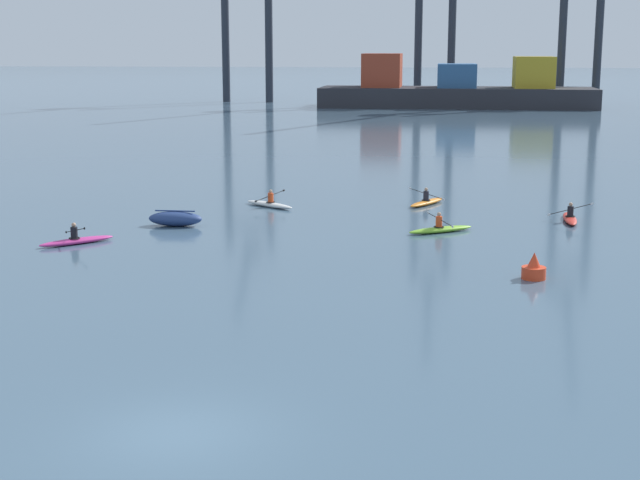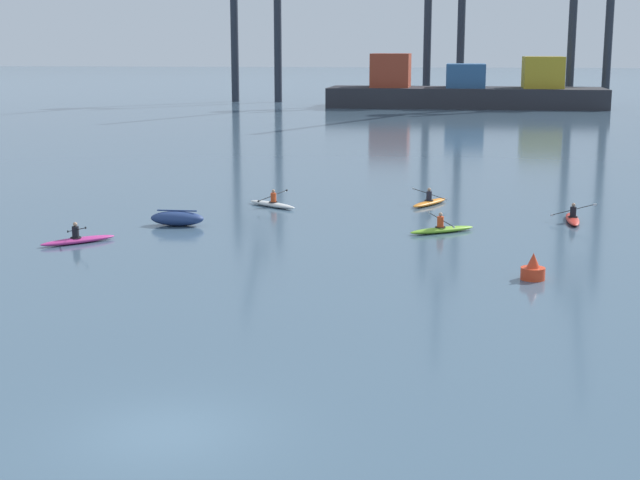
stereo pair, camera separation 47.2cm
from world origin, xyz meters
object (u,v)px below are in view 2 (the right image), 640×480
Objects in this scene: capsized_dinghy at (177,218)px; channel_buoy at (533,270)px; container_barge at (465,90)px; kayak_lime at (442,229)px; kayak_magenta at (78,239)px; kayak_red at (573,218)px; kayak_orange at (430,202)px; kayak_white at (272,204)px.

capsized_dinghy is 18.15m from channel_buoy.
container_barge is 102.61m from channel_buoy.
kayak_lime is at bearing 112.56° from channel_buoy.
container_barge is 100.35m from kayak_magenta.
kayak_red is at bearing 21.14° from kayak_magenta.
kayak_magenta is at bearing -139.95° from kayak_orange.
container_barge is 14.93× the size of capsized_dinghy.
kayak_lime is 7.75m from kayak_orange.
kayak_orange is at bearing 96.09° from kayak_lime.
channel_buoy is 12.48m from kayak_red.
kayak_orange is (14.86, 12.49, 0.00)m from kayak_magenta.
kayak_orange is 1.05× the size of kayak_white.
kayak_magenta is 0.86× the size of kayak_orange.
capsized_dinghy is (-13.77, -94.24, -2.13)m from container_barge.
kayak_lime and kayak_white have the same top height.
container_barge is at bearing 83.33° from kayak_white.
kayak_magenta is (-15.68, -4.79, -0.00)m from kayak_lime.
capsized_dinghy is 6.90m from kayak_white.
kayak_orange is 8.55m from kayak_white.
container_barge is 86.46m from kayak_orange.
kayak_red is at bearing -86.74° from container_barge.
kayak_orange is at bearing 12.56° from kayak_white.
kayak_red is at bearing 77.11° from channel_buoy.
channel_buoy is 0.35× the size of kayak_magenta.
container_barge reaches higher than kayak_lime.
kayak_white is 0.91× the size of kayak_red.
channel_buoy is at bearing -48.42° from kayak_white.
kayak_magenta is at bearing 169.20° from channel_buoy.
kayak_lime is 1.11× the size of kayak_magenta.
capsized_dinghy is at bearing -168.52° from kayak_red.
kayak_lime is (-1.15, -94.11, -2.31)m from container_barge.
kayak_magenta is (-19.19, 3.66, -0.19)m from channel_buoy.
kayak_orange is at bearing 40.05° from kayak_magenta.
capsized_dinghy is at bearing -120.02° from kayak_white.
container_barge reaches higher than capsized_dinghy.
kayak_magenta is at bearing -121.50° from kayak_white.
kayak_lime and kayak_orange have the same top height.
channel_buoy is 0.30× the size of kayak_orange.
kayak_lime is 0.92× the size of kayak_red.
channel_buoy reaches higher than capsized_dinghy.
capsized_dinghy is 0.92× the size of kayak_magenta.
kayak_lime is at bearing -32.51° from kayak_white.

